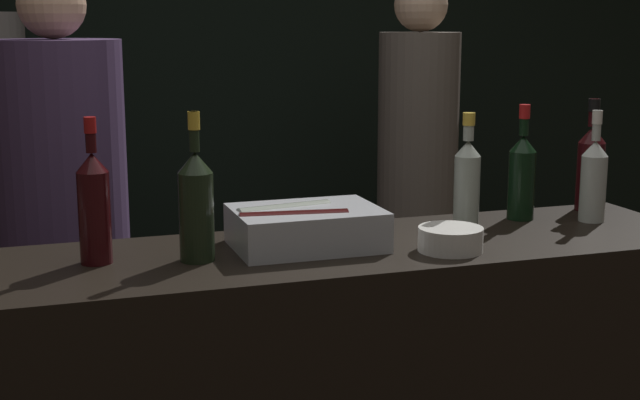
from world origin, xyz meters
name	(u,v)px	position (x,y,z in m)	size (l,w,h in m)	color
wall_back_chalkboard	(181,64)	(0.00, 2.33, 1.40)	(6.40, 0.06, 2.80)	black
ice_bin_with_bottles	(303,226)	(-0.05, 0.29, 1.08)	(0.37, 0.27, 0.11)	#B7BABF
bowl_white	(451,238)	(0.29, 0.14, 1.06)	(0.16, 0.16, 0.06)	silver
champagne_bottle	(196,203)	(-0.33, 0.25, 1.17)	(0.08, 0.08, 0.36)	black
red_wine_bottle_burgundy	(522,174)	(0.65, 0.41, 1.16)	(0.08, 0.08, 0.33)	black
red_wine_bottle_tall	(94,205)	(-0.56, 0.30, 1.17)	(0.08, 0.08, 0.35)	black
white_wine_bottle	(594,178)	(0.84, 0.32, 1.16)	(0.07, 0.07, 0.32)	#B2B7AD
rose_wine_bottle	(467,181)	(0.44, 0.34, 1.17)	(0.07, 0.07, 0.32)	#9EA899
red_wine_bottle_black_foil	(591,165)	(0.92, 0.45, 1.17)	(0.08, 0.08, 0.34)	black
person_blond_tee	(64,220)	(-0.60, 1.10, 0.97)	(0.41, 0.41, 1.75)	black
person_grey_polo	(417,173)	(0.79, 1.41, 1.00)	(0.32, 0.32, 1.76)	black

